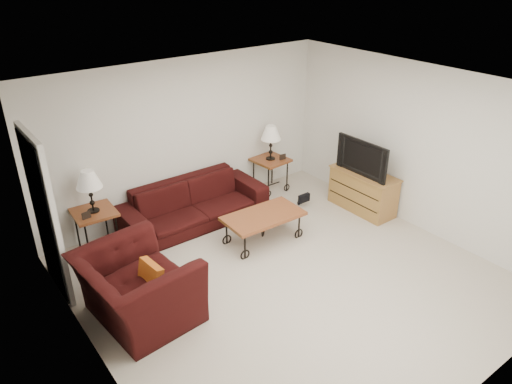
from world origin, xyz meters
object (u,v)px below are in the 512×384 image
Objects in this scene: side_table_left at (97,230)px; tv_stand at (363,191)px; coffee_table at (263,228)px; armchair at (137,288)px; television at (366,157)px; backpack at (299,194)px; lamp_right at (271,143)px; lamp_left at (90,191)px; side_table_right at (270,175)px; sofa at (194,204)px.

tv_stand is at bearing -20.53° from side_table_left.
coffee_table is 1.93m from tv_stand.
television is at bearing -92.10° from armchair.
side_table_left is 4.22m from tv_stand.
backpack is at bearing 23.67° from coffee_table.
backpack is (0.04, -0.74, -0.70)m from lamp_right.
side_table_left is 0.53× the size of coffee_table.
coffee_table is 2.04m from television.
television is (3.93, -1.48, 0.02)m from lamp_left.
television is (-0.02, 0.00, 0.62)m from tv_stand.
television is (3.93, -1.48, 0.64)m from side_table_left.
coffee_table is 1.17× the size of television.
tv_stand is (4.11, 0.23, -0.09)m from armchair.
lamp_right is at bearing 0.00° from side_table_right.
side_table_left is 4.25m from television.
sofa is at bearing -6.87° from side_table_left.
tv_stand reaches higher than side_table_left.
lamp_right is 1.77m from tv_stand.
lamp_left is 4.26m from tv_stand.
side_table_left is 3.18m from side_table_right.
coffee_table is at bearing -132.12° from lamp_right.
lamp_left is 1.02× the size of lamp_right.
sofa is 2.25m from armchair.
backpack is (3.21, -0.74, -0.09)m from side_table_left.
armchair reaches higher than coffee_table.
lamp_left is at bearing 180.00° from side_table_right.
side_table_left reaches higher than side_table_right.
side_table_left is at bearing 173.13° from sofa.
sofa is 1.62m from lamp_left.
side_table_right is 0.47× the size of armchair.
armchair is (-0.15, -1.71, -0.51)m from lamp_left.
armchair is (-3.33, -1.71, -0.50)m from lamp_right.
side_table_left is at bearing 148.30° from coffee_table.
tv_stand is (2.46, -1.30, -0.00)m from sofa.
side_table_right reaches higher than coffee_table.
side_table_right is (1.68, 0.18, -0.03)m from sofa.
television is (0.75, -1.48, 0.04)m from lamp_right.
lamp_right is 0.61× the size of television.
coffee_table is (2.04, -1.26, -0.09)m from side_table_left.
tv_stand is at bearing -62.35° from side_table_right.
sofa is at bearing -52.45° from armchair.
side_table_right reaches higher than backpack.
television is at bearing -62.96° from side_table_right.
lamp_left is at bearing 159.47° from tv_stand.
sofa is 1.21m from coffee_table.
coffee_table is (-1.14, -1.26, -0.09)m from side_table_right.
lamp_left is 3.37m from backpack.
coffee_table is (-1.14, -1.26, -0.70)m from lamp_right.
armchair reaches higher than tv_stand.
lamp_left is at bearing 173.13° from sofa.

